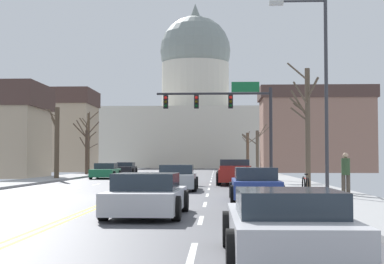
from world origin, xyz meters
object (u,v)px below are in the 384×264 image
signal_gantry (229,109)px  sedan_near_01 (177,178)px  sedan_near_03 (147,196)px  sedan_oncoming_00 (106,171)px  sedan_oncoming_01 (126,169)px  sedan_near_04 (286,226)px  street_lamp_right (318,77)px  sedan_near_02 (255,185)px  pedestrian_00 (346,171)px  pickup_truck_near_00 (235,173)px  bicycle_parked (305,185)px

signal_gantry → sedan_near_01: size_ratio=1.68×
sedan_near_03 → sedan_oncoming_00: size_ratio=0.94×
sedan_oncoming_00 → sedan_oncoming_01: sedan_oncoming_00 is taller
sedan_near_04 → sedan_oncoming_00: size_ratio=0.93×
signal_gantry → sedan_oncoming_01: size_ratio=1.83×
street_lamp_right → sedan_oncoming_01: (-13.17, 35.91, -4.18)m
sedan_oncoming_00 → sedan_near_02: bearing=-66.9°
sedan_near_04 → pedestrian_00: (4.04, 14.34, 0.54)m
pickup_truck_near_00 → sedan_oncoming_00: (-10.00, 10.21, -0.13)m
street_lamp_right → sedan_near_01: size_ratio=1.65×
pickup_truck_near_00 → sedan_near_01: (-3.10, -6.96, -0.10)m
sedan_oncoming_00 → pedestrian_00: size_ratio=2.79×
signal_gantry → pedestrian_00: bearing=-75.5°
sedan_near_01 → bicycle_parked: bearing=-39.0°
sedan_oncoming_01 → bicycle_parked: (12.90, -34.11, -0.10)m
sedan_near_01 → pedestrian_00: bearing=-39.8°
signal_gantry → sedan_near_03: 24.42m
sedan_oncoming_01 → pedestrian_00: pedestrian_00 is taller
sedan_near_02 → sedan_oncoming_00: size_ratio=1.00×
pickup_truck_near_00 → bicycle_parked: pickup_truck_near_00 is taller
street_lamp_right → pickup_truck_near_00: street_lamp_right is taller
sedan_near_01 → sedan_oncoming_00: sedan_near_01 is taller
sedan_near_04 → pedestrian_00: bearing=74.3°
pickup_truck_near_00 → sedan_oncoming_00: bearing=134.4°
signal_gantry → sedan_oncoming_00: size_ratio=1.69×
sedan_oncoming_00 → sedan_oncoming_01: (-0.29, 12.31, 0.01)m
signal_gantry → street_lamp_right: (3.14, -16.97, -0.20)m
street_lamp_right → sedan_near_01: street_lamp_right is taller
sedan_near_04 → bicycle_parked: size_ratio=2.45×
sedan_near_03 → bicycle_parked: 10.36m
sedan_oncoming_00 → signal_gantry: bearing=-34.2°
sedan_near_01 → sedan_near_02: size_ratio=1.01×
pedestrian_00 → bicycle_parked: bearing=137.1°
sedan_near_03 → sedan_oncoming_00: sedan_oncoming_00 is taller
pickup_truck_near_00 → sedan_oncoming_00: pickup_truck_near_00 is taller
sedan_oncoming_00 → bicycle_parked: size_ratio=2.64×
pickup_truck_near_00 → sedan_near_04: bearing=-90.1°
sedan_near_02 → bicycle_parked: size_ratio=2.63×
sedan_near_01 → sedan_oncoming_01: sedan_near_01 is taller
bicycle_parked → sedan_oncoming_00: bearing=120.0°
bicycle_parked → sedan_near_01: bearing=141.0°
sedan_near_01 → sedan_oncoming_01: bearing=103.7°
signal_gantry → sedan_near_03: signal_gantry is taller
sedan_near_01 → bicycle_parked: size_ratio=2.66×
sedan_oncoming_01 → bicycle_parked: sedan_oncoming_01 is taller
sedan_near_01 → pedestrian_00: 9.27m
sedan_near_02 → sedan_oncoming_00: bearing=113.1°
sedan_near_04 → pedestrian_00: 14.90m
street_lamp_right → pickup_truck_near_00: (-2.88, 13.39, -4.07)m
street_lamp_right → sedan_near_02: size_ratio=1.68×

